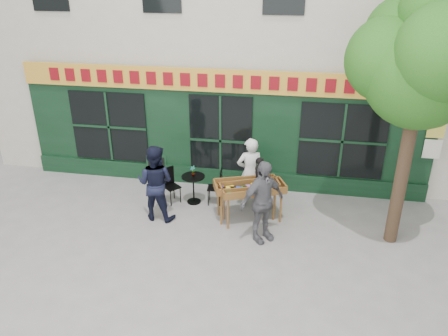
# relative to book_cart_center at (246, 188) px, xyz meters

# --- Properties ---
(ground) EXTENTS (80.00, 80.00, 0.00)m
(ground) POSITION_rel_book_cart_center_xyz_m (-0.94, -0.68, -0.82)
(ground) COLOR slate
(ground) RESTS_ON ground
(street_tree) EXTENTS (3.05, 2.90, 5.60)m
(street_tree) POSITION_rel_book_cart_center_xyz_m (3.40, -0.33, 3.29)
(street_tree) COLOR #382619
(street_tree) RESTS_ON ground
(book_cart_center) EXTENTS (1.62, 1.10, 0.99)m
(book_cart_center) POSITION_rel_book_cart_center_xyz_m (0.00, 0.00, 0.00)
(book_cart_center) COLOR brown
(book_cart_center) RESTS_ON ground
(dog) EXTENTS (0.53, 0.68, 0.60)m
(dog) POSITION_rel_book_cart_center_xyz_m (0.35, -0.05, 0.47)
(dog) COLOR black
(dog) RESTS_ON book_cart_center
(woman) EXTENTS (0.78, 0.65, 1.84)m
(woman) POSITION_rel_book_cart_center_xyz_m (0.00, 0.65, 0.10)
(woman) COLOR silver
(woman) RESTS_ON ground
(book_cart_right) EXTENTS (1.62, 1.16, 0.99)m
(book_cart_right) POSITION_rel_book_cart_center_xyz_m (0.17, -0.14, 0.00)
(book_cart_right) COLOR brown
(book_cart_right) RESTS_ON ground
(man_right) EXTENTS (1.15, 1.12, 1.93)m
(man_right) POSITION_rel_book_cart_center_xyz_m (0.47, -0.89, 0.14)
(man_right) COLOR #525156
(man_right) RESTS_ON ground
(bistro_table) EXTENTS (0.60, 0.60, 0.76)m
(bistro_table) POSITION_rel_book_cart_center_xyz_m (-1.45, 0.51, -0.28)
(bistro_table) COLOR black
(bistro_table) RESTS_ON ground
(bistro_chair_left) EXTENTS (0.51, 0.51, 0.95)m
(bistro_chair_left) POSITION_rel_book_cart_center_xyz_m (-2.07, 0.47, -0.26)
(bistro_chair_left) COLOR black
(bistro_chair_left) RESTS_ON ground
(bistro_chair_right) EXTENTS (0.40, 0.39, 0.95)m
(bistro_chair_right) POSITION_rel_book_cart_center_xyz_m (-0.81, 0.57, -0.26)
(bistro_chair_right) COLOR black
(bistro_chair_right) RESTS_ON ground
(potted_plant) EXTENTS (0.18, 0.15, 0.28)m
(potted_plant) POSITION_rel_book_cart_center_xyz_m (-1.45, 0.51, 0.08)
(potted_plant) COLOR gray
(potted_plant) RESTS_ON bistro_table
(man_left) EXTENTS (0.98, 0.79, 1.90)m
(man_left) POSITION_rel_book_cart_center_xyz_m (-2.15, -0.39, 0.13)
(man_left) COLOR black
(man_left) RESTS_ON ground
(chalkboard) EXTENTS (0.59, 0.32, 0.79)m
(chalkboard) POSITION_rel_book_cart_center_xyz_m (-2.78, 1.51, -0.42)
(chalkboard) COLOR black
(chalkboard) RESTS_ON ground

